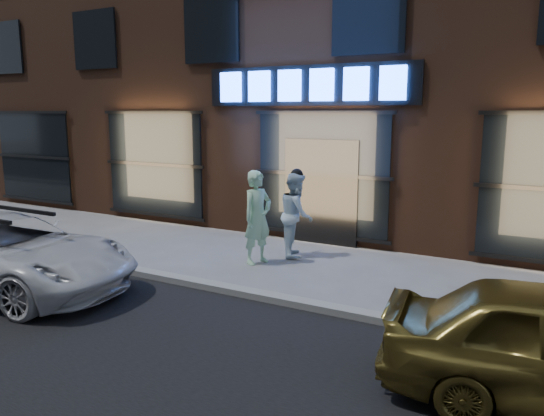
{
  "coord_description": "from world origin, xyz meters",
  "views": [
    {
      "loc": [
        4.89,
        -7.11,
        3.03
      ],
      "look_at": [
        0.01,
        1.6,
        1.2
      ],
      "focal_mm": 35.0,
      "sensor_mm": 36.0,
      "label": 1
    }
  ],
  "objects": [
    {
      "name": "ground",
      "position": [
        0.0,
        0.0,
        0.0
      ],
      "size": [
        90.0,
        90.0,
        0.0
      ],
      "primitive_type": "plane",
      "color": "slate",
      "rests_on": "ground"
    },
    {
      "name": "curb",
      "position": [
        0.0,
        0.0,
        0.06
      ],
      "size": [
        60.0,
        0.25,
        0.12
      ],
      "primitive_type": "cube",
      "color": "gray",
      "rests_on": "ground"
    },
    {
      "name": "storefront_building",
      "position": [
        -0.0,
        7.99,
        5.15
      ],
      "size": [
        30.2,
        8.28,
        10.3
      ],
      "color": "#54301E",
      "rests_on": "ground"
    },
    {
      "name": "white_suv",
      "position": [
        -3.31,
        -1.72,
        0.64
      ],
      "size": [
        4.83,
        2.65,
        1.28
      ],
      "primitive_type": "imported",
      "rotation": [
        0.0,
        0.0,
        1.69
      ],
      "color": "silver",
      "rests_on": "ground"
    },
    {
      "name": "man_cap",
      "position": [
        -0.0,
        2.68,
        0.89
      ],
      "size": [
        0.99,
        1.07,
        1.78
      ],
      "primitive_type": "imported",
      "rotation": [
        0.0,
        0.0,
        2.04
      ],
      "color": "white",
      "rests_on": "ground"
    },
    {
      "name": "man_bowtie",
      "position": [
        -0.43,
        1.79,
        0.94
      ],
      "size": [
        0.63,
        0.79,
        1.88
      ],
      "primitive_type": "imported",
      "rotation": [
        0.0,
        0.0,
        1.27
      ],
      "color": "#B8F2C7",
      "rests_on": "ground"
    }
  ]
}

